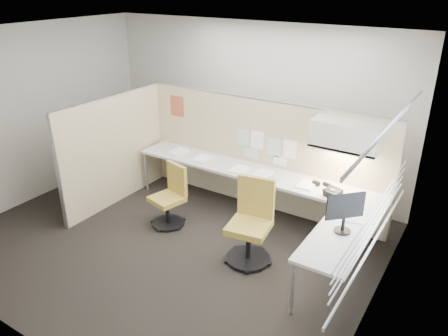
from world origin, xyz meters
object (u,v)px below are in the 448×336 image
Objects in this scene: chair_right at (251,224)px; phone at (333,193)px; desk at (268,187)px; monitor at (345,210)px; chair_left at (170,198)px.

phone is at bearing 41.58° from chair_right.
monitor is at bearing -30.20° from desk.
chair_right is 4.29× the size of phone.
chair_right is 1.19m from phone.
chair_right is at bearing -75.88° from desk.
desk is at bearing 95.22° from chair_right.
phone reaches higher than desk.
monitor is 1.92× the size of phone.
monitor is at bearing 13.24° from chair_left.
chair_right is (0.23, -0.90, -0.09)m from desk.
chair_left is at bearing -144.09° from phone.
monitor is (2.58, -0.03, 0.58)m from chair_left.
desk is 1.44m from chair_left.
monitor is (1.14, 0.10, 0.50)m from chair_right.
chair_left is 2.65m from monitor.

